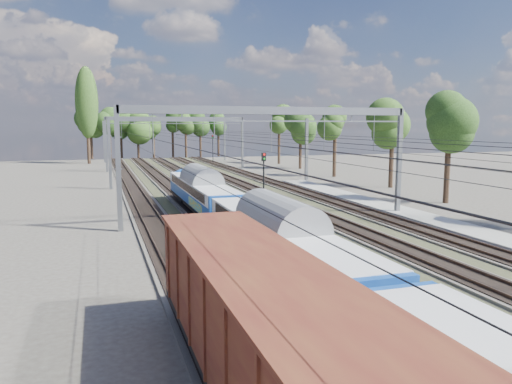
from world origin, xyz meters
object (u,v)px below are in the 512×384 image
object	(u,v)px
worker	(211,188)
freight_boxcar	(261,327)
signal_near	(264,178)
emu_train	(283,234)
signal_far	(213,145)

from	to	relation	value
worker	freight_boxcar	bearing A→B (deg)	179.08
worker	signal_near	bearing A→B (deg)	-166.69
signal_near	emu_train	bearing A→B (deg)	-105.53
worker	signal_far	world-z (taller)	signal_far
emu_train	signal_near	distance (m)	15.92
emu_train	signal_far	bearing A→B (deg)	79.76
emu_train	worker	xyz separation A→B (m)	(3.24, 30.52, -1.58)
freight_boxcar	worker	world-z (taller)	freight_boxcar
signal_near	signal_far	distance (m)	61.82
freight_boxcar	signal_near	world-z (taller)	signal_near
emu_train	signal_far	distance (m)	77.64
signal_far	freight_boxcar	bearing A→B (deg)	-112.04
freight_boxcar	signal_near	bearing A→B (deg)	71.36
freight_boxcar	worker	xyz separation A→B (m)	(7.74, 40.90, -1.62)
worker	signal_near	distance (m)	15.45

